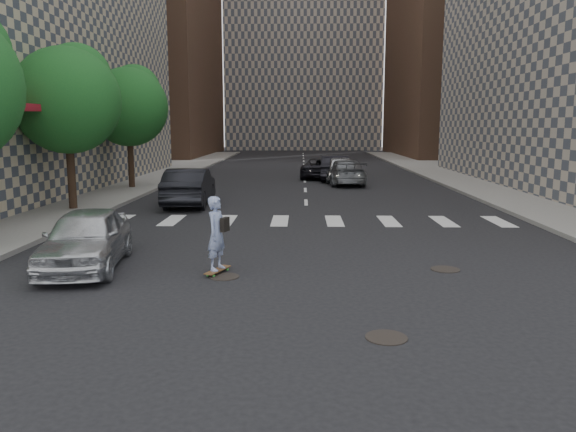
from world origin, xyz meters
name	(u,v)px	position (x,y,z in m)	size (l,w,h in m)	color
ground	(311,293)	(0.00, 0.00, 0.00)	(160.00, 160.00, 0.00)	black
sidewalk_left	(50,186)	(-14.50, 20.00, 0.07)	(13.00, 80.00, 0.15)	gray
sidewalk_right	(566,187)	(14.50, 20.00, 0.07)	(13.00, 80.00, 0.15)	gray
tree_b	(69,96)	(-9.45, 11.14, 4.65)	(4.20, 4.20, 6.60)	#382619
tree_c	(130,103)	(-9.45, 19.14, 4.65)	(4.20, 4.20, 6.60)	#382619
manhole_a	(386,337)	(1.20, -2.50, 0.01)	(0.70, 0.70, 0.02)	black
manhole_b	(224,277)	(-2.00, 1.20, 0.01)	(0.70, 0.70, 0.02)	black
manhole_c	(445,269)	(3.30, 2.00, 0.01)	(0.70, 0.70, 0.02)	black
skateboarder	(217,233)	(-2.19, 1.52, 0.97)	(0.62, 0.95, 1.85)	brown
silver_sedan	(86,238)	(-5.50, 2.00, 0.74)	(1.74, 4.32, 1.47)	silver
traffic_car_a	(189,187)	(-5.13, 13.00, 0.82)	(1.73, 4.96, 1.64)	black
traffic_car_b	(345,172)	(2.38, 22.00, 0.73)	(2.05, 5.05, 1.47)	#595C61
traffic_car_c	(319,168)	(0.95, 26.00, 0.66)	(2.21, 4.78, 1.33)	black
traffic_car_d	(339,169)	(2.12, 23.62, 0.82)	(1.93, 4.80, 1.64)	#A9ACB0
traffic_car_e	(335,168)	(1.95, 24.50, 0.79)	(1.68, 4.82, 1.59)	black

